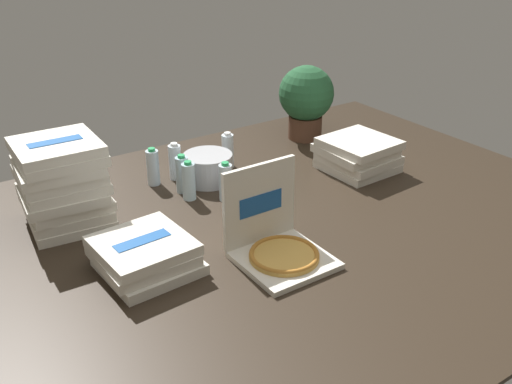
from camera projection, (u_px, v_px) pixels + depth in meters
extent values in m
cube|color=#2D2319|center=(277.00, 226.00, 2.72)|extent=(3.20, 2.40, 0.02)
cube|color=silver|center=(284.00, 260.00, 2.42)|extent=(0.35, 0.35, 0.02)
cylinder|color=gold|center=(284.00, 256.00, 2.41)|extent=(0.29, 0.29, 0.02)
torus|color=#B1712A|center=(284.00, 254.00, 2.41)|extent=(0.29, 0.29, 0.02)
cube|color=silver|center=(259.00, 203.00, 2.47)|extent=(0.35, 0.03, 0.35)
cube|color=#19519E|center=(261.00, 204.00, 2.46)|extent=(0.21, 0.00, 0.09)
cube|color=silver|center=(358.00, 166.00, 3.27)|extent=(0.37, 0.37, 0.04)
cube|color=#19519E|center=(358.00, 162.00, 3.26)|extent=(0.23, 0.07, 0.00)
cube|color=silver|center=(359.00, 158.00, 3.25)|extent=(0.38, 0.38, 0.04)
cube|color=silver|center=(355.00, 150.00, 3.23)|extent=(0.36, 0.36, 0.04)
cube|color=silver|center=(359.00, 143.00, 3.21)|extent=(0.38, 0.38, 0.04)
cube|color=silver|center=(71.00, 219.00, 2.72)|extent=(0.39, 0.39, 0.04)
cube|color=#19519E|center=(70.00, 214.00, 2.71)|extent=(0.24, 0.09, 0.00)
cube|color=silver|center=(68.00, 210.00, 2.70)|extent=(0.39, 0.39, 0.04)
cube|color=silver|center=(66.00, 201.00, 2.68)|extent=(0.37, 0.37, 0.04)
cube|color=#19519E|center=(66.00, 196.00, 2.67)|extent=(0.23, 0.07, 0.00)
cube|color=silver|center=(62.00, 194.00, 2.65)|extent=(0.39, 0.39, 0.04)
cube|color=silver|center=(63.00, 183.00, 2.64)|extent=(0.38, 0.38, 0.04)
cube|color=silver|center=(59.00, 174.00, 2.62)|extent=(0.38, 0.38, 0.04)
cube|color=#19519E|center=(59.00, 170.00, 2.61)|extent=(0.23, 0.08, 0.00)
cube|color=silver|center=(58.00, 166.00, 2.59)|extent=(0.39, 0.39, 0.04)
cube|color=#19519E|center=(57.00, 161.00, 2.58)|extent=(0.24, 0.09, 0.00)
cube|color=silver|center=(59.00, 156.00, 2.58)|extent=(0.37, 0.37, 0.04)
cube|color=#19519E|center=(58.00, 151.00, 2.57)|extent=(0.23, 0.08, 0.00)
cube|color=silver|center=(56.00, 146.00, 2.56)|extent=(0.37, 0.37, 0.04)
cube|color=#19519E|center=(55.00, 141.00, 2.55)|extent=(0.23, 0.07, 0.00)
cube|color=silver|center=(149.00, 265.00, 2.37)|extent=(0.37, 0.37, 0.04)
cube|color=#19519E|center=(149.00, 260.00, 2.36)|extent=(0.23, 0.08, 0.00)
cube|color=silver|center=(143.00, 255.00, 2.35)|extent=(0.36, 0.36, 0.04)
cube|color=silver|center=(143.00, 246.00, 2.33)|extent=(0.38, 0.38, 0.04)
cube|color=#19519E|center=(142.00, 241.00, 2.32)|extent=(0.23, 0.08, 0.00)
cylinder|color=#B7BABF|center=(208.00, 168.00, 3.11)|extent=(0.26, 0.26, 0.15)
cylinder|color=silver|center=(182.00, 175.00, 2.99)|extent=(0.07, 0.07, 0.19)
cylinder|color=#239951|center=(181.00, 156.00, 2.94)|extent=(0.04, 0.04, 0.02)
cylinder|color=white|center=(228.00, 151.00, 3.27)|extent=(0.07, 0.07, 0.19)
cylinder|color=white|center=(227.00, 134.00, 3.23)|extent=(0.04, 0.04, 0.02)
cylinder|color=white|center=(175.00, 162.00, 3.13)|extent=(0.07, 0.07, 0.19)
cylinder|color=white|center=(174.00, 144.00, 3.08)|extent=(0.04, 0.04, 0.02)
cylinder|color=silver|center=(153.00, 168.00, 3.07)|extent=(0.07, 0.07, 0.19)
cylinder|color=#239951|center=(151.00, 150.00, 3.02)|extent=(0.04, 0.04, 0.02)
cylinder|color=silver|center=(226.00, 183.00, 2.90)|extent=(0.07, 0.07, 0.19)
cylinder|color=#239951|center=(225.00, 164.00, 2.85)|extent=(0.04, 0.04, 0.02)
cylinder|color=silver|center=(189.00, 182.00, 2.91)|extent=(0.07, 0.07, 0.19)
cylinder|color=#239951|center=(188.00, 163.00, 2.87)|extent=(0.04, 0.04, 0.02)
cylinder|color=#513323|center=(305.00, 127.00, 3.69)|extent=(0.21, 0.21, 0.15)
sphere|color=#235631|center=(306.00, 93.00, 3.60)|extent=(0.34, 0.34, 0.34)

